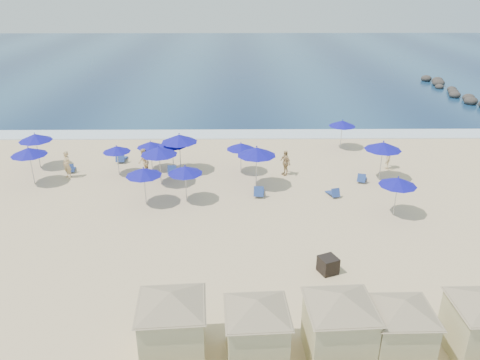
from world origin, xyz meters
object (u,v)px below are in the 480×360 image
beachgoer_1 (144,162)px  trash_bin (328,265)px  umbrella_6 (185,170)px  umbrella_9 (342,123)px  cabana_0 (172,316)px  umbrella_7 (241,146)px  cabana_2 (340,317)px  cabana_3 (401,321)px  umbrella_1 (29,151)px  umbrella_8 (257,151)px  umbrella_5 (179,138)px  umbrella_11 (398,182)px  umbrella_3 (159,151)px  umbrella_4 (172,143)px  beachgoer_0 (67,165)px  beachgoer_3 (387,157)px  umbrella_10 (383,146)px  beachgoer_2 (285,163)px  rock_jetty (476,103)px  cabana_1 (257,322)px  umbrella_0 (35,137)px  umbrella_12 (117,149)px  umbrella_2 (150,144)px  umbrella_13 (144,172)px

beachgoer_1 → trash_bin: bearing=23.5°
umbrella_6 → umbrella_9: 14.41m
cabana_0 → umbrella_7: cabana_0 is taller
cabana_2 → umbrella_6: 13.93m
cabana_2 → cabana_3: size_ratio=1.10×
umbrella_7 → beachgoer_1: 6.54m
umbrella_1 → umbrella_8: bearing=-2.6°
cabana_2 → umbrella_5: (-7.21, 17.00, 0.72)m
umbrella_11 → umbrella_8: bearing=152.4°
umbrella_3 → umbrella_4: 2.44m
beachgoer_0 → beachgoer_3: (21.49, 1.39, -0.10)m
cabana_3 → umbrella_10: size_ratio=1.56×
cabana_0 → umbrella_9: 23.87m
beachgoer_0 → beachgoer_2: 14.36m
umbrella_6 → cabana_3: bearing=-55.7°
umbrella_6 → beachgoer_2: size_ratio=1.34×
umbrella_9 → beachgoer_0: size_ratio=1.26×
rock_jetty → cabana_1: (-24.08, -34.64, 1.20)m
umbrella_8 → umbrella_9: size_ratio=1.19×
beachgoer_0 → beachgoer_3: 21.53m
umbrella_0 → umbrella_7: bearing=-4.5°
umbrella_3 → umbrella_12: (-3.06, 1.65, -0.46)m
umbrella_2 → umbrella_13: (0.52, -5.39, 0.21)m
umbrella_0 → umbrella_4: (9.34, -0.59, -0.23)m
trash_bin → cabana_2: size_ratio=0.16×
umbrella_1 → umbrella_2: umbrella_1 is taller
cabana_0 → umbrella_0: cabana_0 is taller
umbrella_7 → umbrella_12: size_ratio=1.05×
umbrella_3 → umbrella_5: 2.35m
cabana_1 → beachgoer_3: size_ratio=2.66×
umbrella_2 → rock_jetty: bearing=29.4°
trash_bin → beachgoer_1: (-10.21, 11.45, 0.53)m
rock_jetty → umbrella_10: size_ratio=9.96×
umbrella_4 → umbrella_13: size_ratio=0.97×
beachgoer_3 → cabana_2: bearing=-1.4°
rock_jetty → beachgoer_2: 28.12m
umbrella_1 → umbrella_2: size_ratio=1.20×
umbrella_3 → umbrella_5: (1.04, 2.11, 0.11)m
cabana_1 → rock_jetty: bearing=55.2°
umbrella_12 → beachgoer_1: umbrella_12 is taller
umbrella_9 → umbrella_12: umbrella_9 is taller
cabana_2 → beachgoer_0: size_ratio=2.53×
umbrella_8 → umbrella_3: bearing=175.4°
cabana_3 → umbrella_7: 17.58m
umbrella_11 → umbrella_10: bearing=82.9°
umbrella_3 → beachgoer_1: 2.49m
umbrella_11 → beachgoer_1: bearing=158.1°
umbrella_8 → umbrella_11: bearing=-27.6°
umbrella_5 → beachgoer_3: 14.25m
rock_jetty → beachgoer_0: beachgoer_0 is taller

